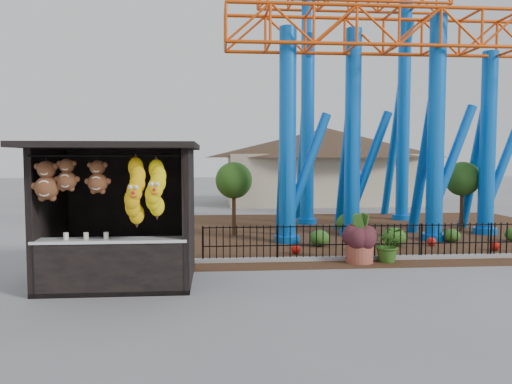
{
  "coord_description": "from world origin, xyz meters",
  "views": [
    {
      "loc": [
        -0.88,
        -10.18,
        2.82
      ],
      "look_at": [
        0.09,
        1.5,
        2.0
      ],
      "focal_mm": 35.0,
      "sensor_mm": 36.0,
      "label": 1
    }
  ],
  "objects": [
    {
      "name": "ground",
      "position": [
        0.0,
        0.0,
        0.0
      ],
      "size": [
        120.0,
        120.0,
        0.0
      ],
      "primitive_type": "plane",
      "color": "slate",
      "rests_on": "ground"
    },
    {
      "name": "landscaping",
      "position": [
        4.74,
        6.17,
        0.32
      ],
      "size": [
        8.01,
        4.23,
        0.76
      ],
      "color": "#264D16",
      "rests_on": "mulch_bed"
    },
    {
      "name": "terracotta_planter",
      "position": [
        2.97,
        2.7,
        0.3
      ],
      "size": [
        0.87,
        0.87,
        0.59
      ],
      "primitive_type": "cylinder",
      "rotation": [
        0.0,
        0.0,
        0.23
      ],
      "color": "#9A4938",
      "rests_on": "ground"
    },
    {
      "name": "roller_coaster",
      "position": [
        5.12,
        8.23,
        6.44
      ],
      "size": [
        11.0,
        6.37,
        10.82
      ],
      "color": "blue",
      "rests_on": "ground"
    },
    {
      "name": "curb",
      "position": [
        4.0,
        3.0,
        0.06
      ],
      "size": [
        18.0,
        0.18,
        0.12
      ],
      "primitive_type": "cube",
      "color": "gray",
      "rests_on": "ground"
    },
    {
      "name": "planter_foliage",
      "position": [
        2.97,
        2.7,
        0.91
      ],
      "size": [
        0.7,
        0.7,
        0.64
      ],
      "primitive_type": "ellipsoid",
      "color": "#37161B",
      "rests_on": "terracotta_planter"
    },
    {
      "name": "mulch_bed",
      "position": [
        4.0,
        8.0,
        0.01
      ],
      "size": [
        18.0,
        12.0,
        0.02
      ],
      "primitive_type": "cube",
      "color": "#331E11",
      "rests_on": "ground"
    },
    {
      "name": "potted_plant",
      "position": [
        3.76,
        2.7,
        0.49
      ],
      "size": [
        1.1,
        1.04,
        0.98
      ],
      "primitive_type": "imported",
      "rotation": [
        0.0,
        0.0,
        -0.39
      ],
      "color": "#234F17",
      "rests_on": "ground"
    },
    {
      "name": "picket_fence",
      "position": [
        4.9,
        3.0,
        0.5
      ],
      "size": [
        12.2,
        0.06,
        1.0
      ],
      "primitive_type": null,
      "color": "black",
      "rests_on": "ground"
    },
    {
      "name": "pavilion",
      "position": [
        6.0,
        20.0,
        3.07
      ],
      "size": [
        15.0,
        15.0,
        4.8
      ],
      "color": "#BFAD8C",
      "rests_on": "ground"
    },
    {
      "name": "prize_booth",
      "position": [
        -3.01,
        0.92,
        1.53
      ],
      "size": [
        3.5,
        3.4,
        3.12
      ],
      "color": "black",
      "rests_on": "ground"
    }
  ]
}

